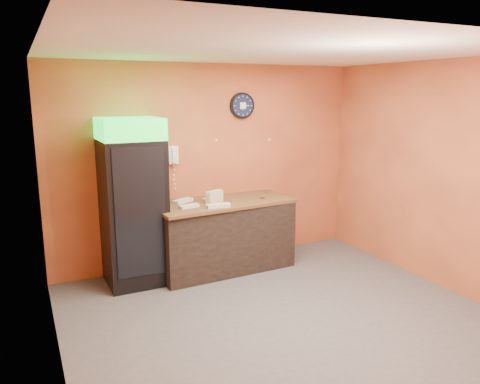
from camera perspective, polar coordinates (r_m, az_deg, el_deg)
floor at (r=5.34m, az=4.87°, el=-14.79°), size 4.50×4.50×0.00m
back_wall at (r=6.64m, az=-3.66°, el=3.31°), size 4.50×0.02×2.80m
left_wall at (r=4.22m, az=-22.21°, el=-2.65°), size 0.02×4.00×2.80m
right_wall at (r=6.30m, az=23.07°, el=1.90°), size 0.02×4.00×2.80m
ceiling at (r=4.78m, az=5.49°, el=16.74°), size 4.50×4.00×0.02m
beverage_cooler at (r=5.99m, az=-12.82°, el=-1.55°), size 0.75×0.76×2.10m
prep_counter at (r=6.48m, az=-2.10°, el=-5.40°), size 1.89×0.91×0.92m
wall_clock at (r=6.73m, az=0.26°, el=10.49°), size 0.37×0.06×0.37m
wall_phone at (r=6.38m, az=-8.15°, el=4.50°), size 0.13×0.11×0.24m
butcher_paper at (r=6.36m, az=-2.14°, el=-1.25°), size 1.98×1.03×0.04m
sub_roll_stack at (r=6.23m, az=-3.14°, el=-0.59°), size 0.27×0.19×0.16m
wrapped_sandwich_left at (r=6.01m, az=-6.24°, el=-1.73°), size 0.27×0.15×0.04m
wrapped_sandwich_mid at (r=5.99m, az=-2.68°, el=-1.67°), size 0.31×0.14×0.04m
wrapped_sandwich_right at (r=6.30m, az=-6.98°, el=-1.07°), size 0.31×0.23×0.04m
kitchen_tool at (r=6.48m, az=-3.45°, el=-0.58°), size 0.06×0.06×0.06m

